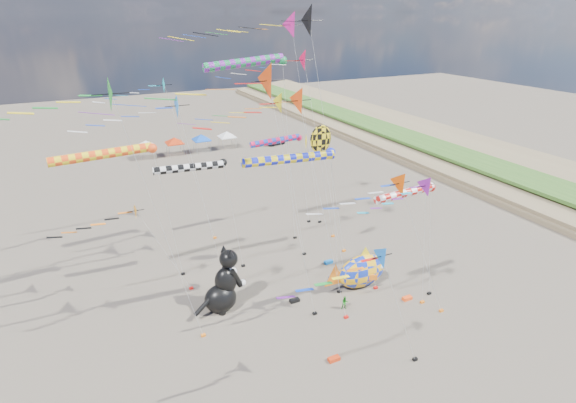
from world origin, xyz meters
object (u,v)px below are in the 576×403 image
Objects in this scene: cat_inflatable at (223,280)px; child_blue at (329,281)px; fish_inflatable at (361,271)px; person_adult at (353,278)px; child_green at (345,303)px; parked_car at (276,142)px.

child_blue is at bearing -22.03° from cat_inflatable.
fish_inflatable is at bearing -27.33° from cat_inflatable.
person_adult is 1.24× the size of child_green.
parked_car is (16.08, 47.03, 0.15)m from child_blue.
parked_car is at bearing 38.22° from child_blue.
cat_inflatable reaches higher than child_green.
child_blue is 49.70m from parked_car.
person_adult is at bearing -59.65° from child_blue.
cat_inflatable reaches higher than parked_car.
cat_inflatable is at bearing 141.53° from child_blue.
cat_inflatable is at bearing 168.53° from child_green.
child_green is 53.54m from parked_car.
child_blue is at bearing 151.07° from fish_inflatable.
person_adult is 2.29m from child_blue.
child_blue is (10.11, -0.98, -2.42)m from cat_inflatable.
fish_inflatable is 4.26× the size of person_adult.
cat_inflatable is at bearing 156.38° from person_adult.
parked_car is at bearing 87.30° from child_green.
parked_car is (13.43, 48.50, -1.01)m from fish_inflatable.
parked_car is (14.06, 48.05, -0.14)m from person_adult.
cat_inflatable is 3.72× the size of person_adult.
cat_inflatable is 10.44m from child_blue.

